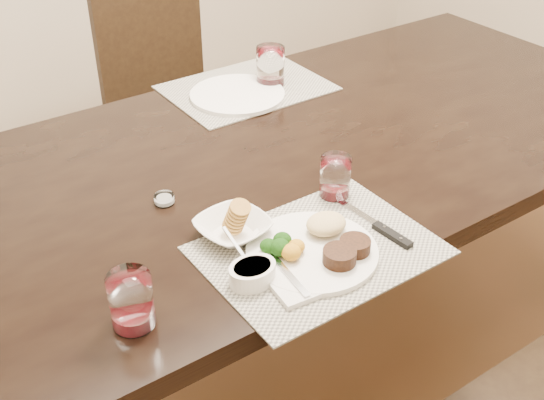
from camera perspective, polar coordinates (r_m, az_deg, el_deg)
ground_plane at (r=2.26m, az=3.59°, el=-11.51°), size 4.50×4.50×0.00m
dining_table at (r=1.84m, az=4.31°, el=3.28°), size 2.00×1.00×0.75m
chair_far at (r=2.62m, az=-8.76°, el=8.61°), size 0.42×0.42×0.90m
placemat_near at (r=1.38m, az=3.91°, el=-4.21°), size 0.46×0.34×0.00m
placemat_far at (r=2.06m, az=-2.13°, el=9.36°), size 0.46×0.34×0.00m
dinner_plate at (r=1.36m, az=3.87°, el=-3.90°), size 0.26×0.26×0.05m
napkin_fork at (r=1.30m, az=1.30°, el=-6.48°), size 0.10×0.16×0.02m
steak_knife at (r=1.44m, az=9.29°, el=-2.42°), size 0.03×0.23×0.01m
cracker_bowl at (r=1.41m, az=-3.30°, el=-2.30°), size 0.16×0.16×0.07m
sauce_ramekin at (r=1.29m, az=-1.65°, el=-6.09°), size 0.09×0.14×0.07m
wine_glass_near at (r=1.53m, az=5.30°, el=1.80°), size 0.07×0.07×0.09m
far_plate at (r=2.00m, az=-2.92°, el=8.79°), size 0.27×0.27×0.01m
wine_glass_far at (r=2.06m, az=-0.13°, el=11.00°), size 0.08×0.08×0.12m
wine_glass_side at (r=1.22m, az=-11.66°, el=-8.45°), size 0.08×0.08×0.11m
salt_cellar at (r=1.53m, az=-9.01°, el=0.04°), size 0.05×0.05×0.02m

